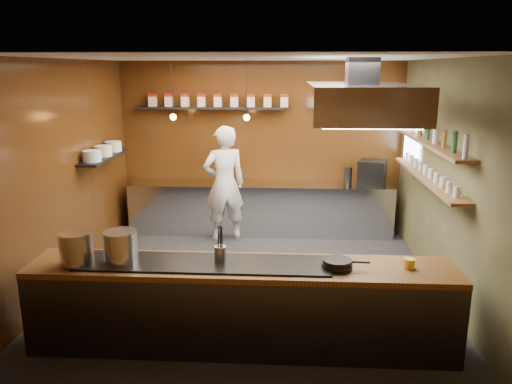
# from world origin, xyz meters

# --- Properties ---
(floor) EXTENTS (5.00, 5.00, 0.00)m
(floor) POSITION_xyz_m (0.00, 0.00, 0.00)
(floor) COLOR black
(floor) RESTS_ON ground
(back_wall) EXTENTS (5.00, 0.00, 5.00)m
(back_wall) POSITION_xyz_m (0.00, 2.50, 1.50)
(back_wall) COLOR #351A09
(back_wall) RESTS_ON ground
(left_wall) EXTENTS (0.00, 5.00, 5.00)m
(left_wall) POSITION_xyz_m (-2.50, 0.00, 1.50)
(left_wall) COLOR #351A09
(left_wall) RESTS_ON ground
(right_wall) EXTENTS (0.00, 5.00, 5.00)m
(right_wall) POSITION_xyz_m (2.50, 0.00, 1.50)
(right_wall) COLOR #434126
(right_wall) RESTS_ON ground
(ceiling) EXTENTS (5.00, 5.00, 0.00)m
(ceiling) POSITION_xyz_m (0.00, 0.00, 3.00)
(ceiling) COLOR silver
(ceiling) RESTS_ON back_wall
(window_pane) EXTENTS (0.00, 1.00, 1.00)m
(window_pane) POSITION_xyz_m (2.45, 1.70, 1.90)
(window_pane) COLOR white
(window_pane) RESTS_ON right_wall
(prep_counter) EXTENTS (4.60, 0.65, 0.90)m
(prep_counter) POSITION_xyz_m (0.00, 2.17, 0.45)
(prep_counter) COLOR silver
(prep_counter) RESTS_ON floor
(pass_counter) EXTENTS (4.40, 0.72, 0.94)m
(pass_counter) POSITION_xyz_m (-0.00, -1.60, 0.47)
(pass_counter) COLOR #38383D
(pass_counter) RESTS_ON floor
(tin_shelf) EXTENTS (2.60, 0.26, 0.04)m
(tin_shelf) POSITION_xyz_m (-0.90, 2.36, 2.20)
(tin_shelf) COLOR black
(tin_shelf) RESTS_ON back_wall
(plate_shelf) EXTENTS (0.30, 1.40, 0.04)m
(plate_shelf) POSITION_xyz_m (-2.34, 1.00, 1.55)
(plate_shelf) COLOR black
(plate_shelf) RESTS_ON left_wall
(bottle_shelf_upper) EXTENTS (0.26, 2.80, 0.04)m
(bottle_shelf_upper) POSITION_xyz_m (2.34, 0.30, 1.92)
(bottle_shelf_upper) COLOR brown
(bottle_shelf_upper) RESTS_ON right_wall
(bottle_shelf_lower) EXTENTS (0.26, 2.80, 0.04)m
(bottle_shelf_lower) POSITION_xyz_m (2.34, 0.30, 1.45)
(bottle_shelf_lower) COLOR brown
(bottle_shelf_lower) RESTS_ON right_wall
(extractor_hood) EXTENTS (1.20, 2.00, 0.72)m
(extractor_hood) POSITION_xyz_m (1.30, -0.40, 2.51)
(extractor_hood) COLOR #38383D
(extractor_hood) RESTS_ON ceiling
(pendant_left) EXTENTS (0.10, 0.10, 0.95)m
(pendant_left) POSITION_xyz_m (-1.40, 1.70, 2.15)
(pendant_left) COLOR black
(pendant_left) RESTS_ON ceiling
(pendant_right) EXTENTS (0.10, 0.10, 0.95)m
(pendant_right) POSITION_xyz_m (-0.20, 1.70, 2.15)
(pendant_right) COLOR black
(pendant_right) RESTS_ON ceiling
(storage_tins) EXTENTS (2.43, 0.13, 0.22)m
(storage_tins) POSITION_xyz_m (-0.75, 2.36, 2.33)
(storage_tins) COLOR beige
(storage_tins) RESTS_ON tin_shelf
(plate_stacks) EXTENTS (0.26, 1.16, 0.16)m
(plate_stacks) POSITION_xyz_m (-2.34, 1.00, 1.65)
(plate_stacks) COLOR white
(plate_stacks) RESTS_ON plate_shelf
(bottles) EXTENTS (0.06, 2.66, 0.24)m
(bottles) POSITION_xyz_m (2.34, 0.30, 2.06)
(bottles) COLOR silver
(bottles) RESTS_ON bottle_shelf_upper
(wine_glasses) EXTENTS (0.07, 2.37, 0.13)m
(wine_glasses) POSITION_xyz_m (2.34, 0.30, 1.53)
(wine_glasses) COLOR silver
(wine_glasses) RESTS_ON bottle_shelf_lower
(stockpot_large) EXTENTS (0.34, 0.34, 0.33)m
(stockpot_large) POSITION_xyz_m (-1.68, -1.69, 1.10)
(stockpot_large) COLOR #B2B5BA
(stockpot_large) RESTS_ON pass_counter
(stockpot_small) EXTENTS (0.38, 0.38, 0.32)m
(stockpot_small) POSITION_xyz_m (-1.25, -1.62, 1.10)
(stockpot_small) COLOR silver
(stockpot_small) RESTS_ON pass_counter
(utensil_crock) EXTENTS (0.16, 0.16, 0.16)m
(utensil_crock) POSITION_xyz_m (-0.22, -1.56, 1.02)
(utensil_crock) COLOR #B8BABF
(utensil_crock) RESTS_ON pass_counter
(frying_pan) EXTENTS (0.48, 0.31, 0.08)m
(frying_pan) POSITION_xyz_m (0.97, -1.64, 0.98)
(frying_pan) COLOR black
(frying_pan) RESTS_ON pass_counter
(butter_jar) EXTENTS (0.14, 0.14, 0.10)m
(butter_jar) POSITION_xyz_m (1.69, -1.58, 0.97)
(butter_jar) COLOR gold
(butter_jar) RESTS_ON pass_counter
(espresso_machine) EXTENTS (0.55, 0.53, 0.44)m
(espresso_machine) POSITION_xyz_m (1.92, 2.13, 1.12)
(espresso_machine) COLOR black
(espresso_machine) RESTS_ON prep_counter
(chef) EXTENTS (0.84, 0.70, 1.96)m
(chef) POSITION_xyz_m (-0.59, 1.77, 0.98)
(chef) COLOR white
(chef) RESTS_ON floor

